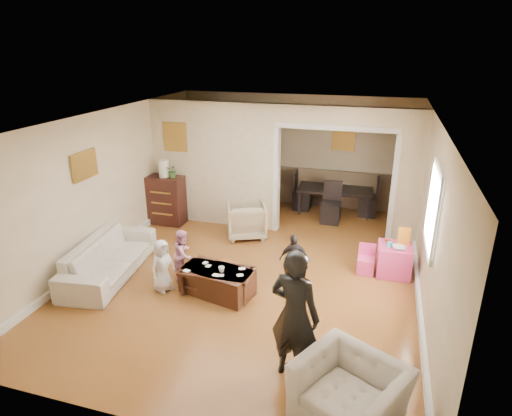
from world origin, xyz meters
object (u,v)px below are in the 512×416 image
(dresser, at_px, (166,200))
(coffee_cup, at_px, (222,269))
(cyan_cup, at_px, (390,244))
(adult_person, at_px, (295,315))
(armchair_back, at_px, (246,220))
(armchair_front, at_px, (350,393))
(sofa, at_px, (109,258))
(table_lamp, at_px, (164,168))
(coffee_table, at_px, (217,281))
(play_table, at_px, (394,260))
(dining_table, at_px, (334,200))
(child_toddler, at_px, (294,258))
(child_kneel_b, at_px, (184,254))
(child_kneel_a, at_px, (162,266))

(dresser, height_order, coffee_cup, dresser)
(cyan_cup, relative_size, adult_person, 0.05)
(coffee_cup, bearing_deg, dresser, 131.95)
(armchair_back, bearing_deg, cyan_cup, 140.95)
(dresser, bearing_deg, armchair_front, -44.97)
(sofa, bearing_deg, dresser, -4.14)
(table_lamp, relative_size, cyan_cup, 4.50)
(coffee_table, xyz_separation_m, play_table, (2.64, 1.43, 0.05))
(armchair_front, relative_size, dresser, 0.98)
(dining_table, bearing_deg, child_toddler, -97.51)
(armchair_back, distance_m, armchair_front, 4.76)
(child_kneel_b, distance_m, child_toddler, 1.81)
(sofa, bearing_deg, table_lamp, -4.14)
(sofa, distance_m, child_kneel_b, 1.29)
(coffee_cup, xyz_separation_m, child_toddler, (0.95, 0.80, -0.05))
(coffee_table, xyz_separation_m, child_kneel_a, (-0.85, -0.15, 0.22))
(play_table, relative_size, child_kneel_a, 0.63)
(armchair_front, height_order, play_table, armchair_front)
(table_lamp, height_order, coffee_cup, table_lamp)
(dresser, distance_m, adult_person, 5.25)
(adult_person, bearing_deg, child_kneel_a, -13.35)
(cyan_cup, bearing_deg, adult_person, -110.08)
(armchair_front, bearing_deg, adult_person, 172.80)
(armchair_front, bearing_deg, dresser, 162.24)
(sofa, relative_size, armchair_back, 2.73)
(child_kneel_a, height_order, child_toddler, child_kneel_a)
(dining_table, relative_size, child_kneel_b, 1.94)
(play_table, distance_m, adult_person, 3.12)
(child_kneel_b, bearing_deg, adult_person, -134.77)
(coffee_table, xyz_separation_m, cyan_cup, (2.54, 1.38, 0.35))
(coffee_table, distance_m, child_toddler, 1.31)
(table_lamp, relative_size, child_toddler, 0.44)
(armchair_back, distance_m, child_kneel_b, 1.96)
(adult_person, bearing_deg, cyan_cup, -95.02)
(armchair_front, relative_size, cyan_cup, 12.76)
(coffee_table, bearing_deg, cyan_cup, 28.51)
(coffee_cup, xyz_separation_m, play_table, (2.54, 1.48, -0.20))
(armchair_front, height_order, dresser, dresser)
(play_table, bearing_deg, sofa, -163.33)
(coffee_table, height_order, child_kneel_a, child_kneel_a)
(child_kneel_a, bearing_deg, child_kneel_b, 4.79)
(cyan_cup, bearing_deg, dresser, 167.73)
(sofa, distance_m, play_table, 4.80)
(table_lamp, bearing_deg, play_table, -11.44)
(dining_table, bearing_deg, coffee_cup, -109.42)
(armchair_front, distance_m, play_table, 3.36)
(table_lamp, bearing_deg, child_kneel_a, -63.98)
(coffee_table, xyz_separation_m, child_kneel_b, (-0.70, 0.30, 0.22))
(sofa, distance_m, armchair_front, 4.59)
(sofa, relative_size, coffee_cup, 22.67)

